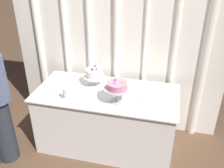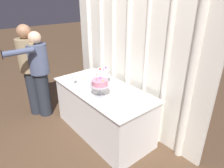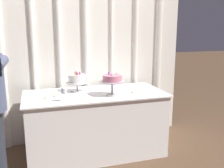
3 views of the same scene
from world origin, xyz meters
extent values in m
plane|color=brown|center=(0.00, 0.00, 0.00)|extent=(24.00, 24.00, 0.00)
cube|color=white|center=(0.00, 0.62, 1.41)|extent=(2.72, 0.04, 2.82)
cylinder|color=white|center=(-1.06, 0.60, 1.41)|extent=(0.09, 0.09, 2.82)
cylinder|color=white|center=(-0.67, 0.60, 1.41)|extent=(0.08, 0.08, 2.82)
cylinder|color=white|center=(-0.35, 0.60, 1.41)|extent=(0.08, 0.08, 2.82)
cylinder|color=white|center=(0.00, 0.60, 1.41)|extent=(0.09, 0.09, 2.82)
cylinder|color=white|center=(0.36, 0.60, 1.41)|extent=(0.05, 0.05, 2.82)
cylinder|color=white|center=(0.71, 0.60, 1.41)|extent=(0.07, 0.07, 2.82)
cylinder|color=white|center=(1.07, 0.60, 1.41)|extent=(0.10, 0.10, 2.82)
cube|color=white|center=(0.00, 0.10, 0.37)|extent=(1.61, 0.74, 0.75)
cube|color=white|center=(0.00, 0.10, 0.76)|extent=(1.66, 0.79, 0.01)
cylinder|color=silver|center=(-0.19, 0.24, 0.77)|extent=(0.15, 0.15, 0.01)
cylinder|color=silver|center=(-0.19, 0.24, 0.82)|extent=(0.03, 0.03, 0.09)
cylinder|color=silver|center=(-0.19, 0.24, 0.88)|extent=(0.25, 0.25, 0.01)
cylinder|color=white|center=(-0.19, 0.24, 0.93)|extent=(0.20, 0.20, 0.09)
cone|color=purple|center=(-0.15, 0.23, 1.00)|extent=(0.03, 0.03, 0.04)
sphere|color=purple|center=(-0.19, 0.30, 0.99)|extent=(0.03, 0.03, 0.03)
cone|color=yellow|center=(-0.21, 0.23, 0.99)|extent=(0.02, 0.02, 0.03)
sphere|color=#DB333D|center=(-0.19, 0.20, 0.99)|extent=(0.03, 0.03, 0.03)
cylinder|color=#B2B2B7|center=(0.16, -0.07, 0.77)|extent=(0.14, 0.14, 0.01)
cylinder|color=#B2B2B7|center=(0.16, -0.07, 0.85)|extent=(0.03, 0.03, 0.15)
cylinder|color=#B2B2B7|center=(0.16, -0.07, 0.93)|extent=(0.29, 0.29, 0.01)
cylinder|color=pink|center=(0.16, -0.07, 0.97)|extent=(0.22, 0.22, 0.07)
sphere|color=yellow|center=(0.22, -0.05, 1.01)|extent=(0.02, 0.02, 0.02)
cone|color=purple|center=(0.13, -0.03, 1.02)|extent=(0.03, 0.03, 0.04)
sphere|color=pink|center=(0.14, -0.10, 1.01)|extent=(0.02, 0.02, 0.02)
cylinder|color=silver|center=(-0.39, -0.16, 0.77)|extent=(0.06, 0.06, 0.00)
cylinder|color=silver|center=(-0.39, -0.16, 0.81)|extent=(0.01, 0.01, 0.08)
cylinder|color=silver|center=(-0.39, -0.16, 0.88)|extent=(0.06, 0.06, 0.06)
cylinder|color=beige|center=(-0.57, 0.00, 0.77)|extent=(0.05, 0.05, 0.02)
sphere|color=#F9CC4C|center=(-0.57, 0.00, 0.79)|extent=(0.01, 0.01, 0.01)
cylinder|color=beige|center=(-0.47, 0.06, 0.77)|extent=(0.05, 0.05, 0.02)
sphere|color=#F9CC4C|center=(-0.47, 0.06, 0.79)|extent=(0.01, 0.01, 0.01)
cylinder|color=beige|center=(0.43, -0.03, 0.77)|extent=(0.04, 0.04, 0.02)
sphere|color=#F9CC4C|center=(0.43, -0.03, 0.80)|extent=(0.01, 0.01, 0.01)
cylinder|color=#282D38|center=(-1.08, -0.41, 0.40)|extent=(0.31, 0.31, 0.81)
cylinder|color=#4C5675|center=(-1.08, -0.41, 1.06)|extent=(0.43, 0.43, 0.50)
sphere|color=beige|center=(-1.08, -0.41, 1.41)|extent=(0.20, 0.20, 0.20)
cube|color=maroon|center=(-1.08, -0.56, 1.08)|extent=(0.04, 0.02, 0.32)
cylinder|color=#4C5675|center=(-1.26, -0.31, 1.05)|extent=(0.08, 0.08, 0.44)
cylinder|color=#4C5675|center=(-0.91, -0.73, 1.27)|extent=(0.08, 0.44, 0.08)
cube|color=black|center=(-0.91, -0.95, 1.27)|extent=(0.06, 0.02, 0.12)
cylinder|color=#282D38|center=(-1.25, -0.51, 0.41)|extent=(0.26, 0.26, 0.83)
cylinder|color=#9E8966|center=(-1.25, -0.51, 1.10)|extent=(0.36, 0.36, 0.55)
sphere|color=#A37556|center=(-1.25, -0.51, 1.49)|extent=(0.23, 0.23, 0.23)
cylinder|color=#9E8966|center=(-1.46, -0.53, 1.10)|extent=(0.08, 0.08, 0.48)
cylinder|color=#9E8966|center=(-1.04, -0.50, 1.10)|extent=(0.08, 0.08, 0.48)
camera|label=1|loc=(0.67, -2.34, 2.26)|focal=40.76mm
camera|label=2|loc=(2.13, -1.46, 2.04)|focal=31.91mm
camera|label=3|loc=(-0.67, -2.77, 1.52)|focal=40.88mm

